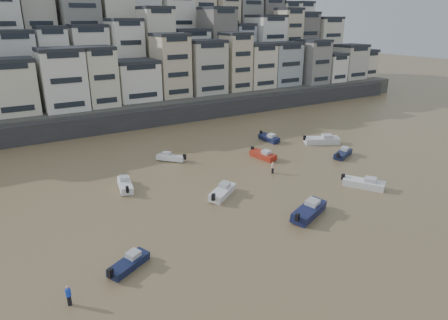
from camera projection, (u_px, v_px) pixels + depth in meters
harbor_wall at (145, 118)px, 80.03m from camera, size 140.00×3.00×3.50m
hillside at (107, 47)px, 110.58m from camera, size 141.04×66.00×50.00m
boat_a at (309, 209)px, 43.92m from camera, size 6.51×4.27×1.69m
boat_b at (364, 182)px, 51.43m from camera, size 4.47×5.75×1.53m
boat_c at (222, 191)px, 48.89m from camera, size 5.50×4.61×1.49m
boat_d at (343, 153)px, 62.90m from camera, size 5.30×3.55×1.38m
boat_e at (263, 154)px, 62.15m from camera, size 2.38×5.31×1.40m
boat_f at (125, 183)px, 51.09m from camera, size 2.70×5.46×1.42m
boat_g at (322, 139)px, 69.35m from camera, size 6.78×4.87×1.78m
boat_h at (171, 157)px, 61.16m from camera, size 4.40×4.63×1.31m
boat_i at (269, 137)px, 70.99m from camera, size 1.65×4.99×1.36m
boat_j at (129, 262)px, 34.77m from camera, size 4.71×3.49×1.24m
person_blue at (69, 295)px, 30.24m from camera, size 0.44×0.44×1.74m
person_pink at (273, 168)px, 56.10m from camera, size 0.44×0.44×1.74m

